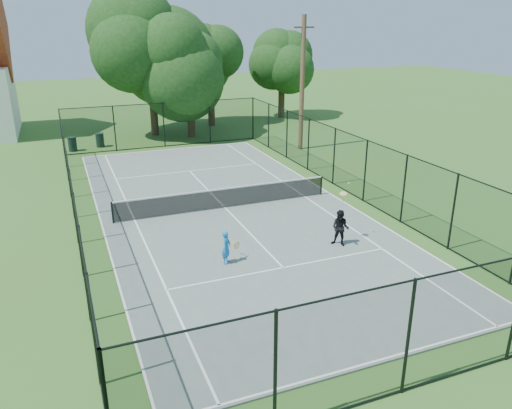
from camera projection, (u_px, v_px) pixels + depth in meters
name	position (u px, v px, depth m)	size (l,w,h in m)	color
ground	(225.00, 209.00, 22.97)	(120.00, 120.00, 0.00)	#3C6422
tennis_court	(225.00, 208.00, 22.96)	(11.00, 24.00, 0.06)	slate
tennis_net	(225.00, 197.00, 22.77)	(10.08, 0.08, 0.95)	black
fence	(224.00, 178.00, 22.45)	(13.10, 26.10, 3.00)	black
tree_near_left	(149.00, 48.00, 35.68)	(7.82, 7.82, 10.20)	#332114
tree_near_mid	(189.00, 69.00, 35.61)	(6.05, 6.05, 7.91)	#332114
tree_near_right	(210.00, 69.00, 39.70)	(5.12, 5.12, 7.07)	#332114
tree_far_right	(282.00, 70.00, 43.37)	(5.02, 5.02, 6.65)	#332114
trash_bin_left	(72.00, 144.00, 32.96)	(0.58, 0.58, 0.95)	black
trash_bin_right	(100.00, 140.00, 34.05)	(0.58, 0.58, 0.95)	black
utility_pole	(302.00, 84.00, 32.22)	(1.40, 0.30, 8.52)	#4C3823
player_blue	(226.00, 247.00, 17.53)	(0.84, 0.53, 1.22)	#1572BA
player_black	(340.00, 228.00, 18.88)	(1.03, 0.97, 2.31)	black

